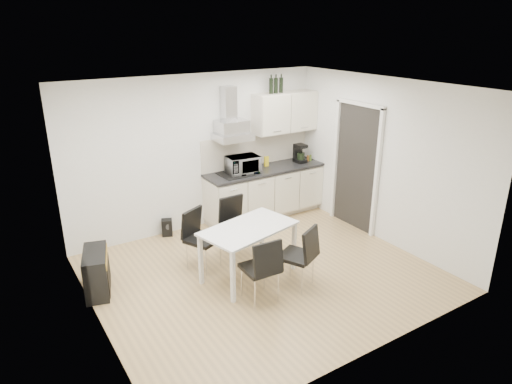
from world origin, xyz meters
TOP-DOWN VIEW (x-y plane):
  - ground at (0.00, 0.00)m, footprint 4.50×4.50m
  - wall_back at (0.00, 2.00)m, footprint 4.50×0.10m
  - wall_front at (0.00, -2.00)m, footprint 4.50×0.10m
  - wall_left at (-2.25, 0.00)m, footprint 0.10×4.00m
  - wall_right at (2.25, 0.00)m, footprint 0.10×4.00m
  - ceiling at (0.00, 0.00)m, footprint 4.50×4.50m
  - doorway at (2.21, 0.55)m, footprint 0.08×1.04m
  - kitchenette at (1.19, 1.73)m, footprint 2.22×0.64m
  - dining_table at (-0.20, 0.05)m, footprint 1.42×1.01m
  - chair_far_left at (-0.63, 0.60)m, footprint 0.61×0.64m
  - chair_far_right at (0.02, 0.73)m, footprint 0.45×0.51m
  - chair_near_left at (-0.38, -0.51)m, footprint 0.46×0.52m
  - chair_near_right at (0.20, -0.50)m, footprint 0.62×0.64m
  - guitar_amp at (-2.09, 0.79)m, footprint 0.47×0.74m
  - floor_speaker at (-0.67, 1.90)m, footprint 0.21×0.20m

SIDE VIEW (x-z plane):
  - ground at x=0.00m, z-range 0.00..0.00m
  - floor_speaker at x=-0.67m, z-range 0.00..0.28m
  - guitar_amp at x=-2.09m, z-range 0.00..0.57m
  - chair_far_left at x=-0.63m, z-range 0.00..0.88m
  - chair_far_right at x=0.02m, z-range 0.00..0.88m
  - chair_near_left at x=-0.38m, z-range 0.00..0.88m
  - chair_near_right at x=0.20m, z-range 0.00..0.88m
  - dining_table at x=-0.20m, z-range 0.28..1.03m
  - kitchenette at x=1.19m, z-range -0.43..2.09m
  - doorway at x=2.21m, z-range 0.00..2.10m
  - wall_back at x=0.00m, z-range 0.00..2.60m
  - wall_front at x=0.00m, z-range 0.00..2.60m
  - wall_left at x=-2.25m, z-range 0.00..2.60m
  - wall_right at x=2.25m, z-range 0.00..2.60m
  - ceiling at x=0.00m, z-range 2.60..2.60m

